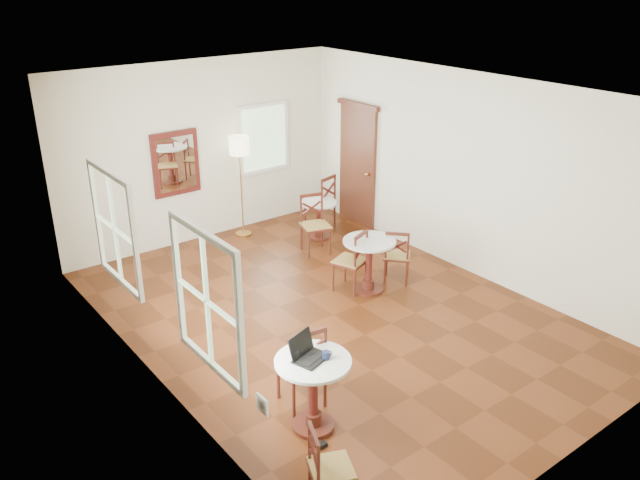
# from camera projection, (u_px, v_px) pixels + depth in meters

# --- Properties ---
(ground) EXTENTS (7.00, 7.00, 0.00)m
(ground) POSITION_uv_depth(u_px,v_px,m) (334.00, 315.00, 8.77)
(ground) COLOR #53240E
(ground) RESTS_ON ground
(room_shell) EXTENTS (5.02, 7.02, 3.01)m
(room_shell) POSITION_uv_depth(u_px,v_px,m) (318.00, 177.00, 8.19)
(room_shell) COLOR silver
(room_shell) RESTS_ON ground
(cafe_table_near) EXTENTS (0.76, 0.76, 0.81)m
(cafe_table_near) POSITION_uv_depth(u_px,v_px,m) (313.00, 386.00, 6.46)
(cafe_table_near) COLOR #4D1D13
(cafe_table_near) RESTS_ON ground
(cafe_table_mid) EXTENTS (0.75, 0.75, 0.79)m
(cafe_table_mid) POSITION_uv_depth(u_px,v_px,m) (369.00, 260.00, 9.22)
(cafe_table_mid) COLOR #4D1D13
(cafe_table_mid) RESTS_ON ground
(cafe_table_back) EXTENTS (0.62, 0.62, 0.66)m
(cafe_table_back) POSITION_uv_depth(u_px,v_px,m) (319.00, 216.00, 11.04)
(cafe_table_back) COLOR #4D1D13
(cafe_table_back) RESTS_ON ground
(chair_near_a) EXTENTS (0.52, 0.52, 0.99)m
(chair_near_a) POSITION_uv_depth(u_px,v_px,m) (302.00, 365.00, 6.82)
(chair_near_a) COLOR #4D1D13
(chair_near_a) RESTS_ON ground
(chair_near_b) EXTENTS (0.49, 0.49, 0.81)m
(chair_near_b) POSITION_uv_depth(u_px,v_px,m) (329.00, 468.00, 5.55)
(chair_near_b) COLOR #4D1D13
(chair_near_b) RESTS_ON ground
(chair_mid_a) EXTENTS (0.55, 0.55, 0.92)m
(chair_mid_a) POSITION_uv_depth(u_px,v_px,m) (351.00, 261.00, 9.27)
(chair_mid_a) COLOR #4D1D13
(chair_mid_a) RESTS_ON ground
(chair_mid_b) EXTENTS (0.55, 0.55, 0.84)m
(chair_mid_b) POSITION_uv_depth(u_px,v_px,m) (397.00, 256.00, 9.53)
(chair_mid_b) COLOR #4D1D13
(chair_mid_b) RESTS_ON ground
(chair_back_a) EXTENTS (0.56, 0.56, 0.99)m
(chair_back_a) POSITION_uv_depth(u_px,v_px,m) (321.00, 202.00, 11.42)
(chair_back_a) COLOR #4D1D13
(chair_back_a) RESTS_ON ground
(chair_back_b) EXTENTS (0.55, 0.55, 0.96)m
(chair_back_b) POSITION_uv_depth(u_px,v_px,m) (315.00, 225.00, 10.49)
(chair_back_b) COLOR #4D1D13
(chair_back_b) RESTS_ON ground
(floor_lamp) EXTENTS (0.34, 0.34, 1.75)m
(floor_lamp) POSITION_uv_depth(u_px,v_px,m) (239.00, 152.00, 10.76)
(floor_lamp) COLOR #BF8C3F
(floor_lamp) RESTS_ON ground
(laptop) EXTENTS (0.41, 0.37, 0.24)m
(laptop) POSITION_uv_depth(u_px,v_px,m) (307.00, 352.00, 6.36)
(laptop) COLOR black
(laptop) RESTS_ON cafe_table_near
(mouse) EXTENTS (0.11, 0.09, 0.04)m
(mouse) POSITION_uv_depth(u_px,v_px,m) (310.00, 354.00, 6.41)
(mouse) COLOR black
(mouse) RESTS_ON cafe_table_near
(navy_mug) EXTENTS (0.11, 0.07, 0.09)m
(navy_mug) POSITION_uv_depth(u_px,v_px,m) (326.00, 355.00, 6.35)
(navy_mug) COLOR #101837
(navy_mug) RESTS_ON cafe_table_near
(water_glass) EXTENTS (0.06, 0.06, 0.10)m
(water_glass) POSITION_uv_depth(u_px,v_px,m) (298.00, 355.00, 6.33)
(water_glass) COLOR white
(water_glass) RESTS_ON cafe_table_near
(power_adapter) EXTENTS (0.11, 0.07, 0.04)m
(power_adapter) POSITION_uv_depth(u_px,v_px,m) (321.00, 445.00, 6.37)
(power_adapter) COLOR black
(power_adapter) RESTS_ON ground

